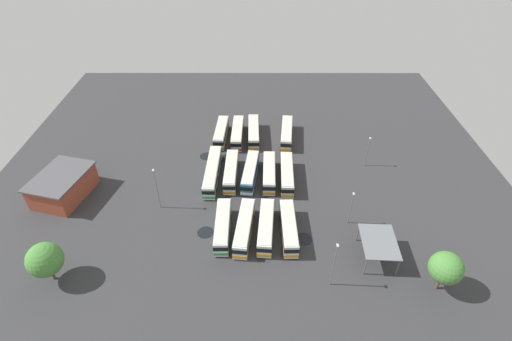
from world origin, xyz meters
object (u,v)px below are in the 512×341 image
bus_row1_slot4 (213,171)px  maintenance_shelter (379,242)px  lamp_post_mid_lot (157,188)px  bus_row0_slot0 (289,227)px  bus_row0_slot1 (266,227)px  bus_row2_slot4 (221,132)px  bus_row1_slot1 (269,173)px  depot_building (63,185)px  bus_row2_slot2 (254,132)px  tree_west_edge (446,268)px  bus_row2_slot0 (287,133)px  tree_south_edge (45,260)px  bus_row0_slot2 (244,227)px  lamp_post_far_corner (334,264)px  lamp_post_near_entrance (351,207)px  bus_row0_slot3 (223,226)px  bus_row1_slot0 (287,174)px  bus_row1_slot3 (231,171)px  lamp_post_by_building (368,150)px  bus_row1_slot2 (250,172)px  bus_row2_slot3 (238,133)px

bus_row1_slot4 → maintenance_shelter: size_ratio=1.86×
bus_row1_slot4 → lamp_post_mid_lot: 13.78m
bus_row0_slot0 → lamp_post_mid_lot: bearing=74.0°
bus_row0_slot1 → bus_row2_slot4: size_ratio=1.03×
bus_row1_slot1 → depot_building: bearing=97.2°
bus_row2_slot2 → lamp_post_mid_lot: size_ratio=1.33×
bus_row1_slot1 → tree_west_edge: size_ratio=1.54×
bus_row0_slot1 → bus_row2_slot0: size_ratio=0.97×
tree_south_edge → bus_row0_slot2: bearing=-72.5°
lamp_post_mid_lot → lamp_post_far_corner: (-18.01, -31.09, 0.06)m
lamp_post_near_entrance → lamp_post_mid_lot: lamp_post_mid_lot is taller
bus_row0_slot3 → bus_row1_slot0: same height
bus_row0_slot0 → bus_row1_slot4: same height
bus_row1_slot0 → tree_west_edge: 35.32m
bus_row2_slot0 → depot_building: depot_building is taller
bus_row0_slot2 → bus_row1_slot4: 17.99m
lamp_post_near_entrance → lamp_post_far_corner: bearing=158.2°
bus_row1_slot3 → lamp_post_by_building: (4.57, -30.25, 2.34)m
bus_row1_slot0 → lamp_post_near_entrance: 16.83m
bus_row0_slot0 → bus_row2_slot2: same height
bus_row1_slot3 → lamp_post_by_building: size_ratio=1.66×
bus_row0_slot2 → bus_row1_slot0: same height
lamp_post_mid_lot → tree_south_edge: bearing=140.2°
bus_row1_slot3 → bus_row0_slot1: bearing=-156.1°
maintenance_shelter → lamp_post_near_entrance: lamp_post_near_entrance is taller
bus_row2_slot4 → bus_row2_slot0: bearing=-90.8°
bus_row2_slot4 → lamp_post_by_building: (-11.08, -33.54, 2.34)m
bus_row0_slot2 → lamp_post_by_building: bearing=-52.0°
bus_row0_slot0 → bus_row0_slot3: same height
bus_row2_slot4 → bus_row1_slot0: bearing=-137.3°
lamp_post_by_building → lamp_post_mid_lot: (-13.90, 43.89, 1.02)m
maintenance_shelter → tree_west_edge: bearing=-126.8°
lamp_post_by_building → bus_row1_slot0: bearing=106.9°
bus_row2_slot4 → tree_south_edge: (-41.94, 24.50, 3.01)m
bus_row1_slot3 → lamp_post_near_entrance: lamp_post_near_entrance is taller
bus_row1_slot4 → tree_south_edge: bearing=137.8°
bus_row0_slot1 → bus_row0_slot2: (-0.17, 3.95, 0.00)m
bus_row0_slot0 → lamp_post_by_building: lamp_post_by_building is taller
bus_row2_slot0 → bus_row1_slot2: bearing=150.6°
bus_row0_slot0 → lamp_post_near_entrance: 12.18m
depot_building → lamp_post_by_building: (10.32, -64.20, 1.50)m
depot_building → tree_south_edge: 21.55m
lamp_post_by_building → lamp_post_far_corner: lamp_post_far_corner is taller
bus_row0_slot1 → lamp_post_near_entrance: 16.14m
bus_row2_slot4 → tree_west_edge: size_ratio=1.53×
bus_row1_slot2 → lamp_post_by_building: (4.86, -26.09, 2.34)m
depot_building → bus_row2_slot3: bearing=-58.6°
bus_row1_slot0 → lamp_post_far_corner: (-26.37, -5.42, 3.43)m
bus_row0_slot1 → tree_west_edge: 29.83m
lamp_post_by_building → tree_south_edge: 65.73m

